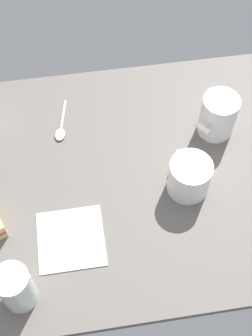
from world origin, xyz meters
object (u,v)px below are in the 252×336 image
Objects in this scene: glass_of_milk at (17,289)px; coffee_mug_milky at (189,177)px; coffee_mug_black at (218,115)px; spoon at (61,127)px; paper_napkin at (71,239)px.

coffee_mug_milky is at bearing -152.80° from glass_of_milk.
spoon is (35.57, -5.89, -4.99)cm from coffee_mug_black.
glass_of_milk is at bearing 74.76° from spoon.
glass_of_milk reaches higher than paper_napkin.
coffee_mug_black reaches higher than spoon.
coffee_mug_black is 42.74cm from paper_napkin.
coffee_mug_black is 0.93× the size of coffee_mug_milky.
paper_napkin is at bearing -134.88° from glass_of_milk.
glass_of_milk is 0.92× the size of spoon.
coffee_mug_milky is 40.91cm from glass_of_milk.
coffee_mug_milky is at bearing -162.24° from paper_napkin.
paper_napkin is (35.87, 22.65, -5.22)cm from coffee_mug_black.
coffee_mug_black is at bearing -124.39° from coffee_mug_milky.
coffee_mug_black is 0.95× the size of glass_of_milk.
glass_of_milk is (46.17, 33.00, -0.59)cm from coffee_mug_black.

